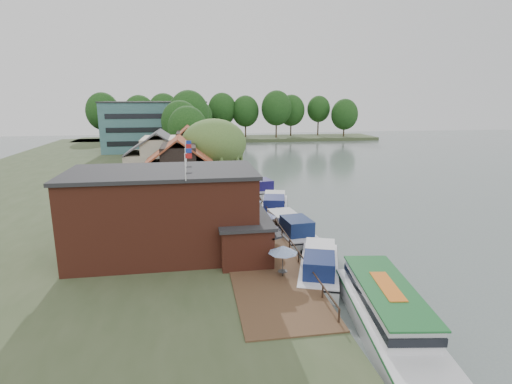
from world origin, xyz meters
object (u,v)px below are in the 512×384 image
umbrella_2 (265,223)px  cruiser_3 (257,185)px  cottage_c (188,152)px  umbrella_1 (266,235)px  cruiser_2 (274,204)px  swan (325,297)px  cottage_b (160,161)px  cruiser_0 (319,262)px  cruiser_1 (289,225)px  pub (188,211)px  umbrella_3 (254,214)px  hotel_block (156,126)px  tour_boat (389,312)px  cottage_a (180,173)px  willow (214,158)px  umbrella_4 (252,207)px  umbrella_0 (283,261)px

umbrella_2 → cruiser_3: 21.92m
cottage_c → umbrella_1: (6.70, -34.38, -2.96)m
cruiser_2 → cruiser_3: 11.11m
umbrella_1 → swan: size_ratio=5.40×
cottage_b → cottage_c: 9.85m
cottage_c → swan: size_ratio=19.32×
umbrella_2 → cruiser_2: umbrella_2 is taller
umbrella_2 → cruiser_0: umbrella_2 is taller
cruiser_0 → cruiser_1: bearing=110.2°
pub → umbrella_3: size_ratio=8.42×
pub → cruiser_3: bearing=67.6°
hotel_block → cruiser_3: size_ratio=2.44×
umbrella_2 → cottage_b: bearing=116.9°
tour_boat → cottage_b: bearing=121.1°
cottage_a → cruiser_3: bearing=40.8°
hotel_block → umbrella_2: bearing=-77.4°
umbrella_3 → swan: 14.82m
cottage_c → cruiser_0: size_ratio=0.82×
pub → swan: 13.39m
cottage_b → tour_boat: 41.36m
umbrella_2 → tour_boat: size_ratio=0.18×
willow → umbrella_3: willow is taller
willow → tour_boat: size_ratio=0.78×
hotel_block → umbrella_3: hotel_block is taller
swan → umbrella_2: bearing=101.4°
cruiser_1 → swan: bearing=-99.0°
cottage_c → umbrella_2: size_ratio=3.58×
umbrella_4 → cruiser_2: size_ratio=0.22×
hotel_block → cottage_b: 46.21m
umbrella_1 → cruiser_1: bearing=56.6°
umbrella_0 → cruiser_1: bearing=73.6°
cruiser_2 → cruiser_3: (-0.28, 11.11, -0.06)m
umbrella_0 → tour_boat: umbrella_0 is taller
hotel_block → willow: hotel_block is taller
swan → cruiser_1: bearing=87.4°
umbrella_0 → willow: bearing=97.3°
umbrella_1 → cruiser_3: umbrella_1 is taller
cottage_b → cruiser_1: 24.97m
cruiser_1 → umbrella_3: bearing=152.6°
willow → umbrella_3: bearing=-77.2°
pub → cottage_a: 15.05m
umbrella_3 → swan: bearing=-78.9°
cruiser_3 → cottage_b: bearing=166.5°
willow → cruiser_3: bearing=34.7°
pub → cottage_b: bearing=99.1°
cottage_b → cruiser_3: cottage_b is taller
tour_boat → cruiser_3: bearing=101.1°
pub → tour_boat: (11.88, -13.00, -3.19)m
hotel_block → cruiser_2: hotel_block is taller
umbrella_0 → umbrella_4: (0.01, 15.02, 0.00)m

